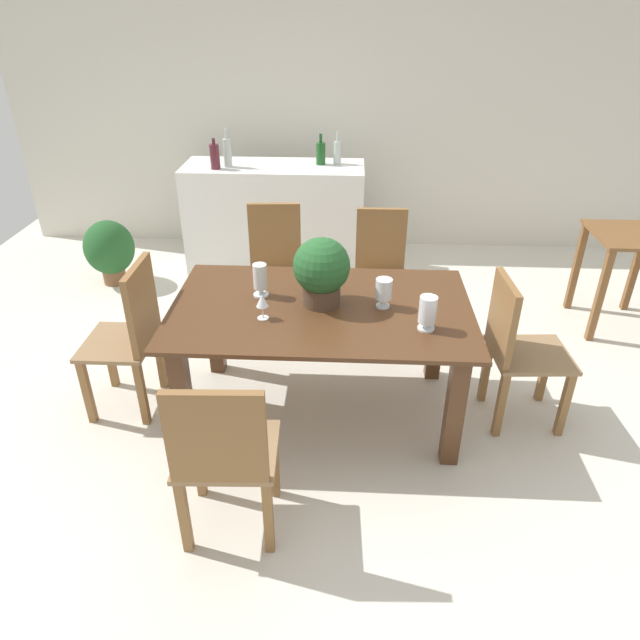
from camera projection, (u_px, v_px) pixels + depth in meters
ground_plane at (323, 383)px, 3.92m from camera, size 7.04×7.04×0.00m
back_wall at (337, 114)px, 5.53m from camera, size 6.40×0.10×2.60m
dining_table at (321, 328)px, 3.38m from camera, size 1.73×1.07×0.75m
chair_far_left at (275, 265)px, 4.29m from camera, size 0.45×0.44×0.99m
chair_foot_end at (516, 346)px, 3.36m from camera, size 0.48×0.44×0.94m
chair_far_right at (380, 270)px, 4.27m from camera, size 0.41×0.48×0.96m
chair_head_end at (132, 331)px, 3.46m from camera, size 0.41×0.45×0.98m
chair_near_left at (223, 453)px, 2.56m from camera, size 0.48×0.44×0.95m
flower_centerpiece at (322, 270)px, 3.23m from camera, size 0.32×0.32×0.40m
crystal_vase_left at (428, 311)px, 3.03m from camera, size 0.10×0.10×0.19m
crystal_vase_center_near at (260, 278)px, 3.37m from camera, size 0.09×0.09×0.20m
crystal_vase_right at (384, 290)px, 3.25m from camera, size 0.09×0.09×0.17m
wine_glass at (262, 302)px, 3.13m from camera, size 0.07×0.07×0.15m
kitchen_counter at (275, 219)px, 5.32m from camera, size 1.61×0.58×0.99m
wine_bottle_dark at (337, 152)px, 5.07m from camera, size 0.07×0.07×0.28m
wine_bottle_clear at (227, 152)px, 4.97m from camera, size 0.07×0.07×0.32m
wine_bottle_amber at (215, 156)px, 4.92m from camera, size 0.08×0.08×0.26m
wine_bottle_tall at (321, 153)px, 5.06m from camera, size 0.08×0.08×0.27m
side_table at (625, 258)px, 4.35m from camera, size 0.55×0.60×0.77m
potted_plant_floor at (109, 249)px, 5.12m from camera, size 0.44×0.44×0.59m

